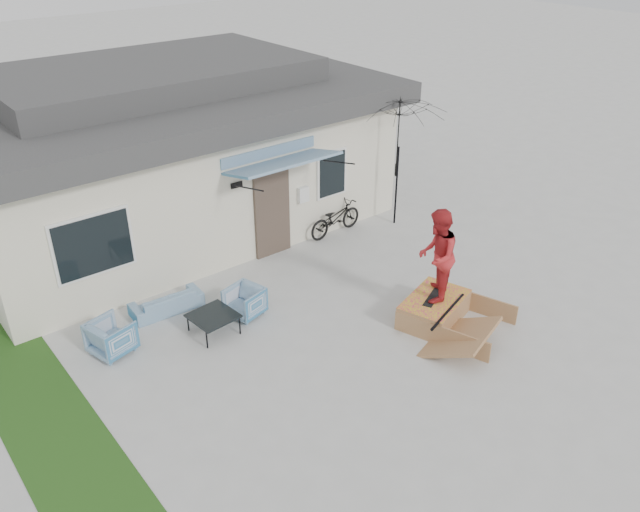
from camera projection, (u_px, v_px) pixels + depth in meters
ground at (368, 359)px, 11.93m from camera, size 90.00×90.00×0.00m
grass_strip at (48, 423)px, 10.45m from camera, size 1.40×8.00×0.01m
house at (160, 147)px, 16.46m from camera, size 10.80×8.49×4.10m
loveseat at (166, 299)px, 13.21m from camera, size 1.49×0.52×0.57m
armchair_left at (111, 336)px, 11.94m from camera, size 0.83×0.87×0.74m
armchair_right at (244, 301)px, 13.04m from camera, size 0.78×0.81×0.69m
coffee_table at (214, 324)px, 12.57m from camera, size 0.89×0.89×0.41m
bicycle at (335, 215)px, 16.21m from camera, size 1.69×0.69×1.05m
patio_umbrella at (398, 160)px, 16.17m from camera, size 2.60×2.46×2.20m
skate_ramp at (434, 309)px, 12.95m from camera, size 1.98×2.30×0.49m
skateboard at (433, 297)px, 12.84m from camera, size 0.76×0.47×0.05m
skater at (437, 255)px, 12.38m from camera, size 1.17×1.13×1.90m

